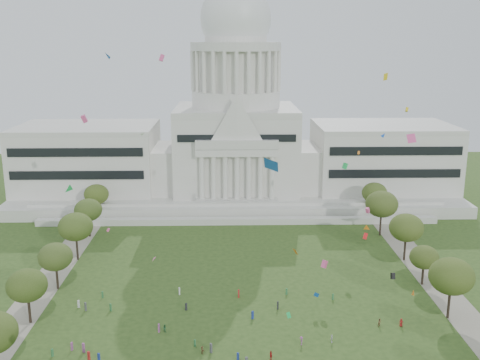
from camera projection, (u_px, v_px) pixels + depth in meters
name	position (u px, v px, depth m)	size (l,w,h in m)	color
capitol	(236.00, 140.00, 207.74)	(160.00, 64.50, 91.30)	beige
path_left	(36.00, 296.00, 131.07)	(8.00, 160.00, 0.04)	gray
path_right	(443.00, 292.00, 133.11)	(8.00, 160.00, 0.04)	gray
row_tree_l_2	(27.00, 286.00, 116.76)	(8.42, 8.42, 11.97)	black
row_tree_r_2	(452.00, 276.00, 118.50)	(9.55, 9.55, 13.58)	black
row_tree_l_3	(55.00, 257.00, 132.96)	(8.12, 8.12, 11.55)	black
row_tree_r_3	(424.00, 257.00, 135.67)	(7.01, 7.01, 9.98)	black
row_tree_l_4	(76.00, 227.00, 150.62)	(9.29, 9.29, 13.21)	black
row_tree_r_4	(406.00, 228.00, 150.22)	(9.19, 9.19, 13.06)	black
row_tree_l_5	(88.00, 210.00, 168.86)	(8.33, 8.33, 11.85)	black
row_tree_r_5	(382.00, 204.00, 169.58)	(9.82, 9.82, 13.96)	black
row_tree_l_6	(96.00, 194.00, 186.44)	(8.19, 8.19, 11.64)	black
row_tree_r_6	(375.00, 193.00, 187.38)	(8.42, 8.42, 11.97)	black
person_0	(401.00, 322.00, 117.07)	(0.86, 0.56, 1.77)	#B21E1E
person_2	(380.00, 322.00, 117.09)	(0.84, 0.52, 1.74)	olive
person_3	(301.00, 341.00, 109.91)	(1.16, 0.60, 1.80)	#994C8C
person_4	(271.00, 356.00, 104.53)	(1.17, 0.64, 2.00)	#B21E1E
person_5	(202.00, 350.00, 106.89)	(1.45, 0.57, 1.57)	olive
person_8	(165.00, 328.00, 114.81)	(0.82, 0.50, 1.68)	#33723F
person_10	(332.00, 339.00, 110.77)	(1.01, 0.55, 1.72)	silver
distant_crowd	(173.00, 324.00, 116.35)	(58.03, 32.34, 1.95)	#33723F
kite_swarm	(244.00, 205.00, 105.08)	(90.98, 95.21, 65.18)	orange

